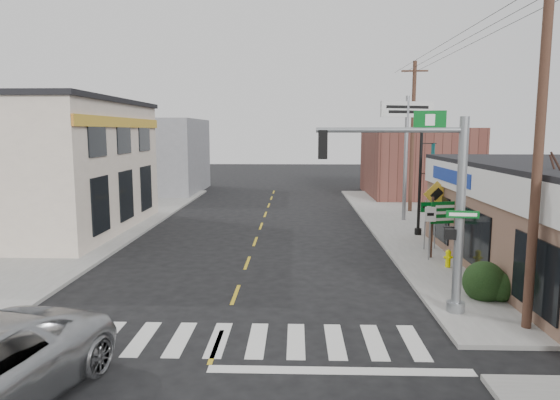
{
  "coord_description": "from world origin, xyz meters",
  "views": [
    {
      "loc": [
        1.98,
        -11.81,
        5.34
      ],
      "look_at": [
        1.39,
        6.61,
        2.8
      ],
      "focal_mm": 32.0,
      "sensor_mm": 36.0,
      "label": 1
    }
  ],
  "objects_px": {
    "traffic_signal_pole": "(437,194)",
    "guide_sign": "(447,218)",
    "fire_hydrant": "(448,258)",
    "utility_pole_near": "(539,144)",
    "utility_pole_far": "(412,135)",
    "dance_center_sign": "(407,128)",
    "lamp_post": "(422,169)"
  },
  "relations": [
    {
      "from": "fire_hydrant",
      "to": "utility_pole_near",
      "type": "bearing_deg",
      "value": -87.08
    },
    {
      "from": "guide_sign",
      "to": "utility_pole_near",
      "type": "bearing_deg",
      "value": -104.36
    },
    {
      "from": "lamp_post",
      "to": "utility_pole_near",
      "type": "height_order",
      "value": "utility_pole_near"
    },
    {
      "from": "fire_hydrant",
      "to": "utility_pole_far",
      "type": "distance_m",
      "value": 14.63
    },
    {
      "from": "utility_pole_near",
      "to": "guide_sign",
      "type": "bearing_deg",
      "value": 86.29
    },
    {
      "from": "traffic_signal_pole",
      "to": "utility_pole_far",
      "type": "distance_m",
      "value": 19.02
    },
    {
      "from": "fire_hydrant",
      "to": "dance_center_sign",
      "type": "relative_size",
      "value": 0.1
    },
    {
      "from": "guide_sign",
      "to": "utility_pole_near",
      "type": "xyz_separation_m",
      "value": [
        -0.02,
        -7.44,
        3.23
      ]
    },
    {
      "from": "guide_sign",
      "to": "lamp_post",
      "type": "xyz_separation_m",
      "value": [
        0.06,
        4.68,
        1.69
      ]
    },
    {
      "from": "utility_pole_near",
      "to": "utility_pole_far",
      "type": "xyz_separation_m",
      "value": [
        1.32,
        19.77,
        0.05
      ]
    },
    {
      "from": "guide_sign",
      "to": "utility_pole_far",
      "type": "bearing_deg",
      "value": 69.78
    },
    {
      "from": "lamp_post",
      "to": "traffic_signal_pole",
      "type": "bearing_deg",
      "value": -94.14
    },
    {
      "from": "utility_pole_far",
      "to": "traffic_signal_pole",
      "type": "bearing_deg",
      "value": -97.98
    },
    {
      "from": "traffic_signal_pole",
      "to": "lamp_post",
      "type": "distance_m",
      "value": 11.22
    },
    {
      "from": "dance_center_sign",
      "to": "lamp_post",
      "type": "bearing_deg",
      "value": -110.71
    },
    {
      "from": "traffic_signal_pole",
      "to": "utility_pole_far",
      "type": "relative_size",
      "value": 0.6
    },
    {
      "from": "fire_hydrant",
      "to": "lamp_post",
      "type": "relative_size",
      "value": 0.12
    },
    {
      "from": "traffic_signal_pole",
      "to": "guide_sign",
      "type": "relative_size",
      "value": 2.27
    },
    {
      "from": "traffic_signal_pole",
      "to": "dance_center_sign",
      "type": "relative_size",
      "value": 0.8
    },
    {
      "from": "fire_hydrant",
      "to": "utility_pole_near",
      "type": "distance_m",
      "value": 7.5
    },
    {
      "from": "lamp_post",
      "to": "utility_pole_near",
      "type": "xyz_separation_m",
      "value": [
        -0.08,
        -12.13,
        1.54
      ]
    },
    {
      "from": "fire_hydrant",
      "to": "lamp_post",
      "type": "xyz_separation_m",
      "value": [
        0.39,
        6.16,
        2.98
      ]
    },
    {
      "from": "fire_hydrant",
      "to": "guide_sign",
      "type": "bearing_deg",
      "value": 77.53
    },
    {
      "from": "guide_sign",
      "to": "utility_pole_far",
      "type": "xyz_separation_m",
      "value": [
        1.3,
        12.32,
        3.29
      ]
    },
    {
      "from": "lamp_post",
      "to": "utility_pole_far",
      "type": "relative_size",
      "value": 0.6
    },
    {
      "from": "utility_pole_far",
      "to": "guide_sign",
      "type": "bearing_deg",
      "value": -93.26
    },
    {
      "from": "utility_pole_far",
      "to": "dance_center_sign",
      "type": "bearing_deg",
      "value": -105.64
    },
    {
      "from": "dance_center_sign",
      "to": "utility_pole_near",
      "type": "relative_size",
      "value": 0.76
    },
    {
      "from": "guide_sign",
      "to": "lamp_post",
      "type": "height_order",
      "value": "lamp_post"
    },
    {
      "from": "guide_sign",
      "to": "utility_pole_near",
      "type": "height_order",
      "value": "utility_pole_near"
    },
    {
      "from": "dance_center_sign",
      "to": "utility_pole_near",
      "type": "bearing_deg",
      "value": -109.82
    },
    {
      "from": "dance_center_sign",
      "to": "utility_pole_far",
      "type": "distance_m",
      "value": 3.58
    }
  ]
}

